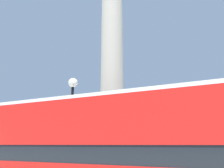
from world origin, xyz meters
The scene contains 4 objects.
monument_column centered at (0.00, 0.00, 6.99)m, with size 5.55×5.55×24.47m.
bus_b centered at (3.41, -5.79, 2.39)m, with size 11.09×3.09×4.33m.
equestrian_statue centered at (-10.04, 5.84, 1.68)m, with size 4.19×3.40×6.10m.
street_lamp centered at (-0.89, -3.35, 3.90)m, with size 0.50×0.50×6.19m.
Camera 1 is at (5.39, -13.01, 2.73)m, focal length 35.00 mm.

